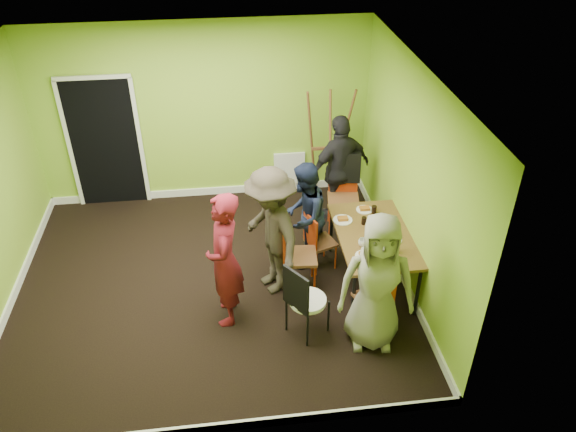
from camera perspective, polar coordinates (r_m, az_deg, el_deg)
The scene contains 28 objects.
ground at distance 7.46m, azimuth -7.67°, elevation -6.76°, with size 5.00×5.00×0.00m, color black.
room_walls at distance 6.90m, azimuth -8.48°, elevation -0.31°, with size 5.04×4.54×2.82m.
dining_table at distance 7.09m, azimuth 8.68°, elevation -2.18°, with size 0.90×1.50×0.75m.
chair_left_far at distance 7.38m, azimuth 2.91°, elevation -2.31°, with size 0.45×0.45×0.84m.
chair_left_near at distance 7.00m, azimuth 0.51°, elevation -3.52°, with size 0.46×0.46×1.02m.
chair_back_end at distance 8.15m, azimuth 5.69°, elevation 4.12°, with size 0.53×0.61×1.13m.
chair_front_end at distance 6.54m, azimuth 9.03°, elevation -8.08°, with size 0.47×0.47×0.89m.
chair_bentwood at distance 6.37m, azimuth 1.60°, elevation -8.36°, with size 0.54×0.53×0.99m.
easel at distance 8.69m, azimuth 4.09°, elevation 7.10°, with size 0.75×0.70×1.86m.
plate_near_left at distance 7.26m, azimuth 5.58°, elevation -0.41°, with size 0.25×0.25×0.01m, color white.
plate_near_right at distance 6.68m, azimuth 7.79°, elevation -4.03°, with size 0.23×0.23×0.01m, color white.
plate_far_back at distance 7.49m, azimuth 7.78°, elevation 0.63°, with size 0.22×0.22×0.01m, color white.
plate_far_front at distance 6.68m, azimuth 9.77°, elevation -4.24°, with size 0.26×0.26×0.01m, color white.
plate_wall_back at distance 7.25m, azimuth 9.64°, elevation -0.79°, with size 0.22×0.22×0.01m, color white.
plate_wall_front at distance 6.99m, azimuth 10.64°, elevation -2.38°, with size 0.22×0.22×0.01m, color white.
thermos at distance 7.03m, azimuth 8.32°, elevation -0.92°, with size 0.06×0.06×0.20m, color white.
blue_bottle at distance 6.74m, azimuth 10.88°, elevation -2.98°, with size 0.07×0.07×0.20m, color #1835B4.
orange_bottle at distance 7.12m, azimuth 8.53°, elevation -1.02°, with size 0.03×0.03×0.09m, color red.
glass_mid at distance 7.20m, azimuth 7.72°, elevation -0.47°, with size 0.06×0.06×0.10m, color black.
glass_back at distance 7.43m, azimuth 8.73°, elevation 0.66°, with size 0.07×0.07×0.10m, color black.
glass_front at distance 6.66m, azimuth 10.23°, elevation -4.00°, with size 0.06×0.06×0.09m, color black.
cup_a at distance 6.81m, azimuth 7.65°, elevation -2.71°, with size 0.12×0.12×0.09m, color white.
cup_b at distance 7.08m, azimuth 9.75°, elevation -1.30°, with size 0.11×0.11×0.10m, color white.
person_standing at distance 6.43m, azimuth -6.45°, elevation -4.50°, with size 0.63×0.41×1.71m, color maroon.
person_left_far at distance 7.32m, azimuth 1.66°, elevation 0.00°, with size 0.73×0.57×1.50m, color #131A31.
person_left_near at distance 6.83m, azimuth -1.74°, elevation -1.61°, with size 1.11×0.64×1.72m, color #2C271D.
person_back_end at distance 8.23m, azimuth 5.28°, elevation 4.76°, with size 0.98×0.41×1.67m, color black.
person_front_end at distance 6.17m, azimuth 9.00°, elevation -6.75°, with size 0.83×0.54×1.70m, color gray.
Camera 1 is at (0.28, -5.68, 4.83)m, focal length 35.00 mm.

